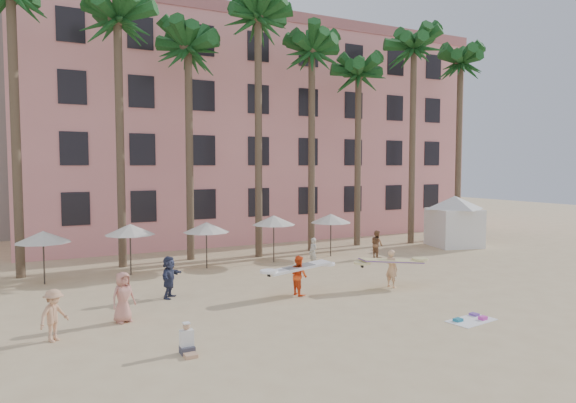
# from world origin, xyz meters

# --- Properties ---
(ground) EXTENTS (120.00, 120.00, 0.00)m
(ground) POSITION_xyz_m (0.00, 0.00, 0.00)
(ground) COLOR #D1B789
(ground) RESTS_ON ground
(pink_hotel) EXTENTS (35.00, 14.00, 16.00)m
(pink_hotel) POSITION_xyz_m (7.00, 26.00, 8.00)
(pink_hotel) COLOR pink
(pink_hotel) RESTS_ON ground
(palm_row) EXTENTS (44.40, 5.40, 16.30)m
(palm_row) POSITION_xyz_m (0.51, 15.00, 12.97)
(palm_row) COLOR brown
(palm_row) RESTS_ON ground
(umbrella_row) EXTENTS (22.50, 2.70, 2.73)m
(umbrella_row) POSITION_xyz_m (-3.00, 12.50, 2.33)
(umbrella_row) COLOR #332B23
(umbrella_row) RESTS_ON ground
(cabana) EXTENTS (5.49, 5.49, 3.50)m
(cabana) POSITION_xyz_m (16.69, 12.01, 2.07)
(cabana) COLOR silver
(cabana) RESTS_ON ground
(beach_towel) EXTENTS (1.92, 1.24, 0.14)m
(beach_towel) POSITION_xyz_m (4.51, -0.95, 0.03)
(beach_towel) COLOR white
(beach_towel) RESTS_ON ground
(carrier_yellow) EXTENTS (3.06, 1.24, 1.75)m
(carrier_yellow) POSITION_xyz_m (5.16, 4.42, 0.99)
(carrier_yellow) COLOR #DEA87C
(carrier_yellow) RESTS_ON ground
(carrier_white) EXTENTS (3.06, 1.03, 1.71)m
(carrier_white) POSITION_xyz_m (0.70, 5.13, 0.92)
(carrier_white) COLOR #FF511A
(carrier_white) RESTS_ON ground
(beachgoers) EXTENTS (19.12, 8.27, 1.81)m
(beachgoers) POSITION_xyz_m (-2.82, 6.72, 0.87)
(beachgoers) COLOR tan
(beachgoers) RESTS_ON ground
(seated_man) EXTENTS (0.41, 0.71, 0.92)m
(seated_man) POSITION_xyz_m (-5.56, 0.54, 0.32)
(seated_man) COLOR #3F3F4C
(seated_man) RESTS_ON ground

